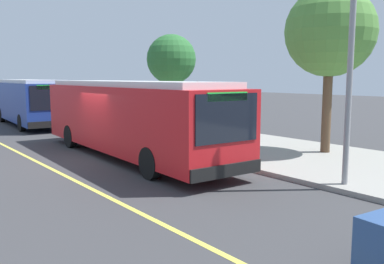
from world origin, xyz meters
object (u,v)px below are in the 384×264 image
object	(u,v)px
transit_bus_second	(29,100)
route_sign_post	(197,106)
transit_bus_main	(130,116)
waiting_bench	(197,128)

from	to	relation	value
transit_bus_second	route_sign_post	size ratio (longest dim) A/B	3.73
transit_bus_main	route_sign_post	distance (m)	2.70
waiting_bench	route_sign_post	bearing A→B (deg)	-38.61
transit_bus_second	waiting_bench	size ratio (longest dim) A/B	6.53
transit_bus_second	route_sign_post	world-z (taller)	same
waiting_bench	transit_bus_main	bearing A→B (deg)	-70.25
waiting_bench	transit_bus_second	bearing A→B (deg)	-159.73
transit_bus_second	waiting_bench	distance (m)	12.83
transit_bus_main	route_sign_post	world-z (taller)	same
waiting_bench	route_sign_post	xyz separation A→B (m)	(2.85, -2.27, 1.32)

